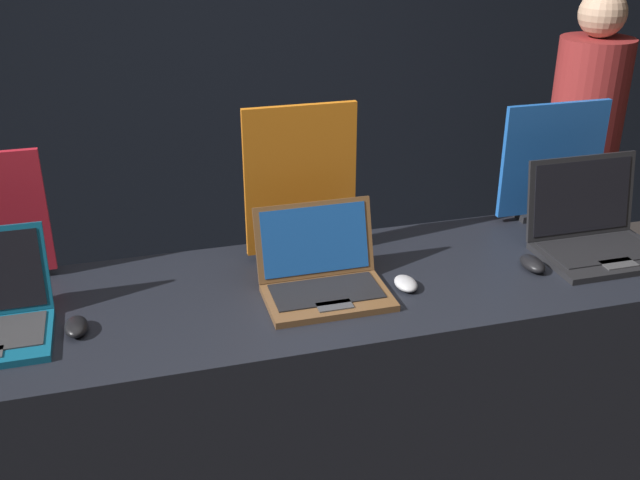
# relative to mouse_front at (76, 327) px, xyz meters

# --- Properties ---
(wall_back) EXTENTS (8.00, 0.05, 2.80)m
(wall_back) POSITION_rel_mouse_front_xyz_m (0.70, 2.01, 0.45)
(wall_back) COLOR black
(wall_back) RESTS_ON ground_plane
(display_counter) EXTENTS (2.29, 0.68, 0.93)m
(display_counter) POSITION_rel_mouse_front_xyz_m (0.70, 0.08, -0.48)
(display_counter) COLOR black
(display_counter) RESTS_ON ground_plane
(mouse_front) EXTENTS (0.06, 0.10, 0.04)m
(mouse_front) POSITION_rel_mouse_front_xyz_m (0.00, 0.00, 0.00)
(mouse_front) COLOR black
(mouse_front) RESTS_ON display_counter
(laptop_middle) EXTENTS (0.36, 0.30, 0.24)m
(laptop_middle) POSITION_rel_mouse_front_xyz_m (0.69, 0.04, 0.04)
(laptop_middle) COLOR brown
(laptop_middle) RESTS_ON display_counter
(mouse_middle) EXTENTS (0.06, 0.10, 0.03)m
(mouse_middle) POSITION_rel_mouse_front_xyz_m (0.94, -0.01, -0.00)
(mouse_middle) COLOR #B2B2B7
(mouse_middle) RESTS_ON display_counter
(promo_stand_middle) EXTENTS (0.35, 0.07, 0.50)m
(promo_stand_middle) POSITION_rel_mouse_front_xyz_m (0.69, 0.29, 0.22)
(promo_stand_middle) COLOR black
(promo_stand_middle) RESTS_ON display_counter
(laptop_back) EXTENTS (0.39, 0.32, 0.29)m
(laptop_back) POSITION_rel_mouse_front_xyz_m (1.62, 0.07, 0.05)
(laptop_back) COLOR black
(laptop_back) RESTS_ON display_counter
(mouse_back) EXTENTS (0.06, 0.11, 0.04)m
(mouse_back) POSITION_rel_mouse_front_xyz_m (1.36, 0.00, 0.00)
(mouse_back) COLOR black
(mouse_back) RESTS_ON display_counter
(promo_stand_back) EXTENTS (0.39, 0.07, 0.42)m
(promo_stand_back) POSITION_rel_mouse_front_xyz_m (1.62, 0.36, 0.18)
(promo_stand_back) COLOR black
(promo_stand_back) RESTS_ON display_counter
(person_bystander) EXTENTS (0.31, 0.31, 1.64)m
(person_bystander) POSITION_rel_mouse_front_xyz_m (2.13, 0.92, -0.09)
(person_bystander) COLOR #282833
(person_bystander) RESTS_ON ground_plane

